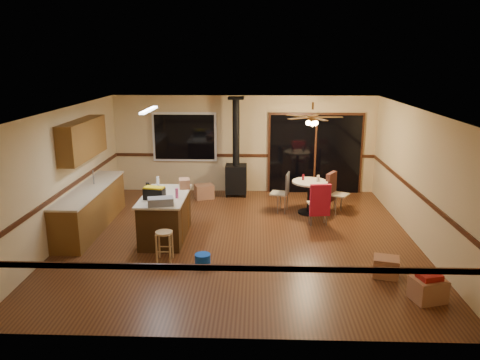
{
  "coord_description": "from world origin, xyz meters",
  "views": [
    {
      "loc": [
        0.33,
        -8.89,
        3.57
      ],
      "look_at": [
        0.0,
        0.3,
        1.15
      ],
      "focal_mm": 35.0,
      "sensor_mm": 36.0,
      "label": 1
    }
  ],
  "objects_px": {
    "wood_stove": "(236,169)",
    "box_corner_a": "(428,289)",
    "chair_near": "(320,200)",
    "dining_table": "(310,192)",
    "toolbox_black": "(154,194)",
    "box_corner_b": "(386,267)",
    "kitchen_island": "(165,216)",
    "box_under_window": "(204,191)",
    "bar_stool": "(164,246)",
    "blue_bucket": "(203,260)",
    "toolbox_grey": "(161,201)",
    "chair_right": "(332,187)",
    "chair_left": "(284,188)"
  },
  "relations": [
    {
      "from": "wood_stove",
      "to": "box_corner_a",
      "type": "relative_size",
      "value": 5.42
    },
    {
      "from": "kitchen_island",
      "to": "box_under_window",
      "type": "distance_m",
      "value": 2.81
    },
    {
      "from": "wood_stove",
      "to": "dining_table",
      "type": "bearing_deg",
      "value": -38.02
    },
    {
      "from": "bar_stool",
      "to": "blue_bucket",
      "type": "bearing_deg",
      "value": -16.97
    },
    {
      "from": "chair_near",
      "to": "box_corner_b",
      "type": "xyz_separation_m",
      "value": [
        0.81,
        -2.39,
        -0.43
      ]
    },
    {
      "from": "dining_table",
      "to": "box_corner_a",
      "type": "height_order",
      "value": "dining_table"
    },
    {
      "from": "dining_table",
      "to": "kitchen_island",
      "type": "bearing_deg",
      "value": -151.7
    },
    {
      "from": "kitchen_island",
      "to": "box_corner_b",
      "type": "bearing_deg",
      "value": -21.82
    },
    {
      "from": "chair_near",
      "to": "box_under_window",
      "type": "distance_m",
      "value": 3.4
    },
    {
      "from": "dining_table",
      "to": "chair_near",
      "type": "distance_m",
      "value": 0.89
    },
    {
      "from": "chair_right",
      "to": "box_corner_b",
      "type": "height_order",
      "value": "chair_right"
    },
    {
      "from": "dining_table",
      "to": "bar_stool",
      "type": "bearing_deg",
      "value": -136.13
    },
    {
      "from": "wood_stove",
      "to": "dining_table",
      "type": "relative_size",
      "value": 3.05
    },
    {
      "from": "bar_stool",
      "to": "box_under_window",
      "type": "relative_size",
      "value": 1.22
    },
    {
      "from": "toolbox_grey",
      "to": "bar_stool",
      "type": "height_order",
      "value": "toolbox_grey"
    },
    {
      "from": "bar_stool",
      "to": "box_corner_b",
      "type": "height_order",
      "value": "bar_stool"
    },
    {
      "from": "dining_table",
      "to": "chair_right",
      "type": "bearing_deg",
      "value": 14.89
    },
    {
      "from": "kitchen_island",
      "to": "dining_table",
      "type": "distance_m",
      "value": 3.5
    },
    {
      "from": "dining_table",
      "to": "chair_near",
      "type": "bearing_deg",
      "value": -81.99
    },
    {
      "from": "chair_near",
      "to": "box_under_window",
      "type": "xyz_separation_m",
      "value": [
        -2.73,
        1.98,
        -0.41
      ]
    },
    {
      "from": "wood_stove",
      "to": "chair_near",
      "type": "bearing_deg",
      "value": -50.05
    },
    {
      "from": "dining_table",
      "to": "box_under_window",
      "type": "xyz_separation_m",
      "value": [
        -2.6,
        1.1,
        -0.34
      ]
    },
    {
      "from": "bar_stool",
      "to": "chair_near",
      "type": "bearing_deg",
      "value": 32.18
    },
    {
      "from": "blue_bucket",
      "to": "box_corner_a",
      "type": "height_order",
      "value": "box_corner_a"
    },
    {
      "from": "wood_stove",
      "to": "toolbox_black",
      "type": "height_order",
      "value": "wood_stove"
    },
    {
      "from": "bar_stool",
      "to": "dining_table",
      "type": "height_order",
      "value": "dining_table"
    },
    {
      "from": "toolbox_black",
      "to": "kitchen_island",
      "type": "bearing_deg",
      "value": 63.19
    },
    {
      "from": "box_corner_b",
      "to": "toolbox_grey",
      "type": "bearing_deg",
      "value": 166.39
    },
    {
      "from": "kitchen_island",
      "to": "box_under_window",
      "type": "height_order",
      "value": "kitchen_island"
    },
    {
      "from": "bar_stool",
      "to": "box_corner_b",
      "type": "xyz_separation_m",
      "value": [
        3.83,
        -0.49,
        -0.11
      ]
    },
    {
      "from": "toolbox_grey",
      "to": "box_corner_a",
      "type": "distance_m",
      "value": 4.78
    },
    {
      "from": "toolbox_black",
      "to": "bar_stool",
      "type": "height_order",
      "value": "toolbox_black"
    },
    {
      "from": "chair_left",
      "to": "toolbox_grey",
      "type": "bearing_deg",
      "value": -135.55
    },
    {
      "from": "chair_near",
      "to": "dining_table",
      "type": "bearing_deg",
      "value": 98.01
    },
    {
      "from": "chair_right",
      "to": "blue_bucket",
      "type": "bearing_deg",
      "value": -130.91
    },
    {
      "from": "chair_near",
      "to": "toolbox_black",
      "type": "bearing_deg",
      "value": -162.52
    },
    {
      "from": "box_under_window",
      "to": "chair_left",
      "type": "bearing_deg",
      "value": -27.11
    },
    {
      "from": "toolbox_grey",
      "to": "chair_left",
      "type": "height_order",
      "value": "toolbox_grey"
    },
    {
      "from": "wood_stove",
      "to": "bar_stool",
      "type": "relative_size",
      "value": 4.51
    },
    {
      "from": "chair_left",
      "to": "box_corner_a",
      "type": "bearing_deg",
      "value": -64.68
    },
    {
      "from": "chair_right",
      "to": "box_under_window",
      "type": "bearing_deg",
      "value": 163.07
    },
    {
      "from": "toolbox_black",
      "to": "box_corner_b",
      "type": "height_order",
      "value": "toolbox_black"
    },
    {
      "from": "toolbox_grey",
      "to": "wood_stove",
      "type": "bearing_deg",
      "value": 71.39
    },
    {
      "from": "kitchen_island",
      "to": "toolbox_black",
      "type": "distance_m",
      "value": 0.64
    },
    {
      "from": "box_under_window",
      "to": "dining_table",
      "type": "bearing_deg",
      "value": -22.95
    },
    {
      "from": "blue_bucket",
      "to": "kitchen_island",
      "type": "bearing_deg",
      "value": 124.0
    },
    {
      "from": "chair_left",
      "to": "chair_near",
      "type": "distance_m",
      "value": 1.2
    },
    {
      "from": "dining_table",
      "to": "box_corner_a",
      "type": "distance_m",
      "value": 4.29
    },
    {
      "from": "dining_table",
      "to": "wood_stove",
      "type": "bearing_deg",
      "value": 141.98
    },
    {
      "from": "toolbox_black",
      "to": "blue_bucket",
      "type": "relative_size",
      "value": 1.44
    }
  ]
}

